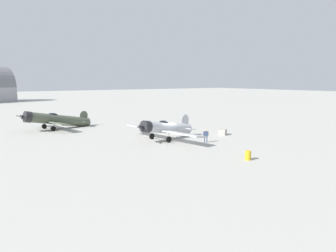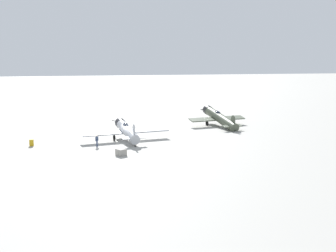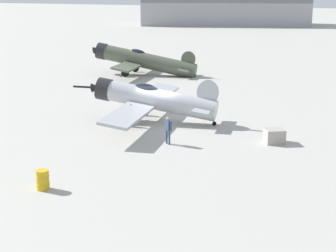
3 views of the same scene
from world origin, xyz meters
TOP-DOWN VIEW (x-y plane):
  - ground_plane at (0.00, 0.00)m, footprint 400.00×400.00m
  - airplane_foreground at (0.09, -0.49)m, footprint 13.24×9.86m
  - airplane_mid_apron at (-17.33, -9.90)m, footprint 10.62×11.67m
  - ground_crew_mechanic at (4.48, 2.74)m, footprint 0.44×0.55m
  - equipment_crate at (1.68, 8.39)m, footprint 1.46×1.48m
  - fuel_drum at (13.39, 0.42)m, footprint 0.63×0.63m

SIDE VIEW (x-z plane):
  - ground_plane at x=0.00m, z-range 0.00..0.00m
  - equipment_crate at x=1.68m, z-range 0.00..0.84m
  - fuel_drum at x=13.39m, z-range 0.00..0.92m
  - ground_crew_mechanic at x=4.48m, z-range 0.17..1.83m
  - airplane_mid_apron at x=-17.33m, z-range -0.21..3.27m
  - airplane_foreground at x=0.09m, z-range 0.00..3.17m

